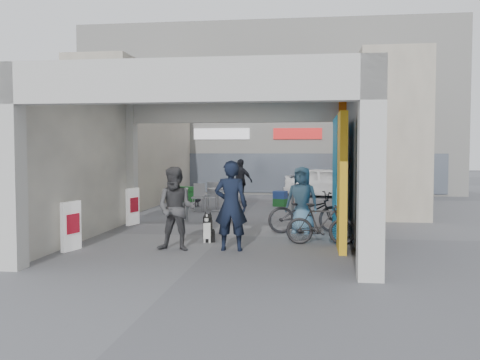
# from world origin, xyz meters

# --- Properties ---
(ground) EXTENTS (90.00, 90.00, 0.00)m
(ground) POSITION_xyz_m (0.00, 0.00, 0.00)
(ground) COLOR #5C5D61
(ground) RESTS_ON ground
(arcade_canopy) EXTENTS (6.40, 6.45, 6.40)m
(arcade_canopy) POSITION_xyz_m (0.54, -0.82, 2.30)
(arcade_canopy) COLOR #B9B9B4
(arcade_canopy) RESTS_ON ground
(far_building) EXTENTS (18.00, 4.08, 8.00)m
(far_building) POSITION_xyz_m (-0.00, 13.99, 3.99)
(far_building) COLOR silver
(far_building) RESTS_ON ground
(plaza_bldg_left) EXTENTS (2.00, 9.00, 5.00)m
(plaza_bldg_left) POSITION_xyz_m (-4.50, 7.50, 2.50)
(plaza_bldg_left) COLOR beige
(plaza_bldg_left) RESTS_ON ground
(plaza_bldg_right) EXTENTS (2.00, 9.00, 5.00)m
(plaza_bldg_right) POSITION_xyz_m (4.50, 7.50, 2.50)
(plaza_bldg_right) COLOR beige
(plaza_bldg_right) RESTS_ON ground
(bollard_left) EXTENTS (0.09, 0.09, 0.94)m
(bollard_left) POSITION_xyz_m (-1.47, 2.50, 0.47)
(bollard_left) COLOR gray
(bollard_left) RESTS_ON ground
(bollard_center) EXTENTS (0.09, 0.09, 0.83)m
(bollard_center) POSITION_xyz_m (-0.11, 2.44, 0.41)
(bollard_center) COLOR gray
(bollard_center) RESTS_ON ground
(bollard_right) EXTENTS (0.09, 0.09, 0.93)m
(bollard_right) POSITION_xyz_m (1.59, 2.31, 0.47)
(bollard_right) COLOR gray
(bollard_right) RESTS_ON ground
(advert_board_near) EXTENTS (0.21, 0.55, 1.00)m
(advert_board_near) POSITION_xyz_m (-2.75, -2.25, 0.51)
(advert_board_near) COLOR white
(advert_board_near) RESTS_ON ground
(advert_board_far) EXTENTS (0.21, 0.55, 1.00)m
(advert_board_far) POSITION_xyz_m (-2.75, 1.56, 0.51)
(advert_board_far) COLOR white
(advert_board_far) RESTS_ON ground
(cafe_set) EXTENTS (1.53, 1.24, 0.93)m
(cafe_set) POSITION_xyz_m (-1.12, 5.42, 0.33)
(cafe_set) COLOR #A1A1A5
(cafe_set) RESTS_ON ground
(produce_stand) EXTENTS (1.08, 0.59, 0.71)m
(produce_stand) POSITION_xyz_m (-2.45, 6.41, 0.28)
(produce_stand) COLOR black
(produce_stand) RESTS_ON ground
(crate_stack) EXTENTS (0.54, 0.48, 0.56)m
(crate_stack) POSITION_xyz_m (1.00, 6.93, 0.28)
(crate_stack) COLOR #1A5D21
(crate_stack) RESTS_ON ground
(border_collie) EXTENTS (0.25, 0.49, 0.68)m
(border_collie) POSITION_xyz_m (-0.18, -0.90, 0.27)
(border_collie) COLOR black
(border_collie) RESTS_ON ground
(man_with_dog) EXTENTS (0.68, 0.45, 1.84)m
(man_with_dog) POSITION_xyz_m (0.47, -1.83, 0.92)
(man_with_dog) COLOR black
(man_with_dog) RESTS_ON ground
(man_back_turned) EXTENTS (0.86, 0.69, 1.70)m
(man_back_turned) POSITION_xyz_m (-0.63, -1.96, 0.85)
(man_back_turned) COLOR #3F3F41
(man_back_turned) RESTS_ON ground
(man_elderly) EXTENTS (0.90, 0.70, 1.64)m
(man_elderly) POSITION_xyz_m (1.87, 0.68, 0.82)
(man_elderly) COLOR teal
(man_elderly) RESTS_ON ground
(man_crates) EXTENTS (1.08, 0.77, 1.71)m
(man_crates) POSITION_xyz_m (-0.58, 7.86, 0.85)
(man_crates) COLOR black
(man_crates) RESTS_ON ground
(bicycle_front) EXTENTS (2.05, 1.18, 1.02)m
(bicycle_front) POSITION_xyz_m (1.98, 0.76, 0.51)
(bicycle_front) COLOR black
(bicycle_front) RESTS_ON ground
(bicycle_rear) EXTENTS (1.49, 0.43, 0.90)m
(bicycle_rear) POSITION_xyz_m (2.30, -0.90, 0.45)
(bicycle_rear) COLOR black
(bicycle_rear) RESTS_ON ground
(white_van) EXTENTS (4.12, 2.44, 1.31)m
(white_van) POSITION_xyz_m (2.92, 10.83, 0.66)
(white_van) COLOR white
(white_van) RESTS_ON ground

